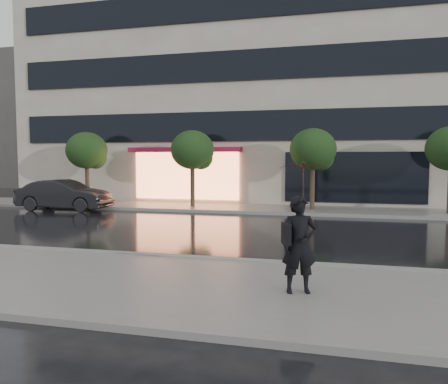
% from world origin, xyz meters
% --- Properties ---
extents(ground, '(120.00, 120.00, 0.00)m').
position_xyz_m(ground, '(0.00, 0.00, 0.00)').
color(ground, black).
rests_on(ground, ground).
extents(sidewalk_near, '(60.00, 4.50, 0.12)m').
position_xyz_m(sidewalk_near, '(0.00, -3.25, 0.06)').
color(sidewalk_near, slate).
rests_on(sidewalk_near, ground).
extents(sidewalk_far, '(60.00, 3.50, 0.12)m').
position_xyz_m(sidewalk_far, '(0.00, 10.25, 0.06)').
color(sidewalk_far, slate).
rests_on(sidewalk_far, ground).
extents(curb_near, '(60.00, 0.25, 0.14)m').
position_xyz_m(curb_near, '(0.00, -1.00, 0.07)').
color(curb_near, gray).
rests_on(curb_near, ground).
extents(curb_far, '(60.00, 0.25, 0.14)m').
position_xyz_m(curb_far, '(0.00, 8.50, 0.07)').
color(curb_far, gray).
rests_on(curb_far, ground).
extents(office_building, '(30.00, 12.76, 18.00)m').
position_xyz_m(office_building, '(-0.00, 17.97, 9.00)').
color(office_building, beige).
rests_on(office_building, ground).
extents(bg_building_left, '(14.00, 10.00, 12.00)m').
position_xyz_m(bg_building_left, '(-28.00, 26.00, 6.00)').
color(bg_building_left, '#59544F').
rests_on(bg_building_left, ground).
extents(tree_far_west, '(2.20, 2.20, 3.99)m').
position_xyz_m(tree_far_west, '(-8.94, 10.03, 2.92)').
color(tree_far_west, '#33261C').
rests_on(tree_far_west, ground).
extents(tree_mid_west, '(2.20, 2.20, 3.99)m').
position_xyz_m(tree_mid_west, '(-2.94, 10.03, 2.92)').
color(tree_mid_west, '#33261C').
rests_on(tree_mid_west, ground).
extents(tree_mid_east, '(2.20, 2.20, 3.99)m').
position_xyz_m(tree_mid_east, '(3.06, 10.03, 2.92)').
color(tree_mid_east, '#33261C').
rests_on(tree_mid_east, ground).
extents(parked_car, '(4.64, 1.75, 1.51)m').
position_xyz_m(parked_car, '(-8.93, 7.78, 0.76)').
color(parked_car, black).
rests_on(parked_car, ground).
extents(pedestrian_with_umbrella, '(1.14, 1.15, 2.41)m').
position_xyz_m(pedestrian_with_umbrella, '(3.40, -3.27, 1.65)').
color(pedestrian_with_umbrella, black).
rests_on(pedestrian_with_umbrella, sidewalk_near).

